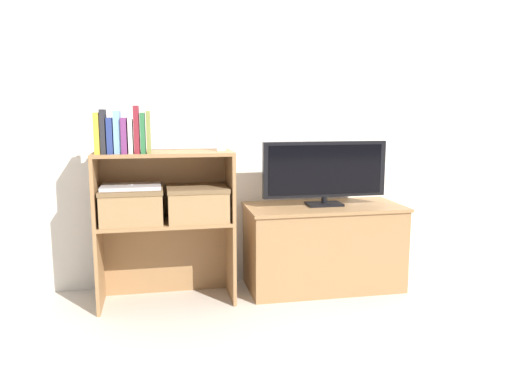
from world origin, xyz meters
The scene contains 19 objects.
ground_plane centered at (0.00, 0.00, 0.00)m, with size 16.00×16.00×0.00m, color #BCB2A3.
wall_back centered at (0.00, 0.48, 1.20)m, with size 10.00×0.05×2.40m.
tv_stand centered at (0.45, 0.22, 0.27)m, with size 0.98×0.46×0.53m.
tv centered at (0.45, 0.22, 0.75)m, with size 0.79×0.14×0.40m.
bookshelf_lower_tier centered at (-0.54, 0.23, 0.31)m, with size 0.78×0.34×0.49m.
bookshelf_upper_tier centered at (-0.54, 0.23, 0.75)m, with size 0.78×0.34×0.40m.
book_mustard centered at (-0.89, 0.10, 1.00)m, with size 0.03×0.16×0.22m.
book_charcoal centered at (-0.86, 0.10, 1.01)m, with size 0.03×0.14×0.24m.
book_navy centered at (-0.82, 0.10, 0.99)m, with size 0.03×0.14×0.19m.
book_skyblue centered at (-0.78, 0.10, 1.01)m, with size 0.04×0.13×0.23m.
book_plum centered at (-0.75, 0.10, 0.99)m, with size 0.03×0.15×0.19m.
book_ivory centered at (-0.71, 0.10, 0.99)m, with size 0.02×0.13×0.18m.
book_maroon centered at (-0.68, 0.10, 1.02)m, with size 0.03×0.15×0.26m.
book_forest centered at (-0.65, 0.10, 1.00)m, with size 0.03×0.14×0.22m.
book_olive centered at (-0.62, 0.10, 1.01)m, with size 0.02×0.16×0.23m.
baby_monitor centered at (-0.21, 0.17, 0.95)m, with size 0.05×0.04×0.14m.
storage_basket_left centered at (-0.72, 0.15, 0.60)m, with size 0.35×0.31×0.20m.
storage_basket_right centered at (-0.35, 0.15, 0.60)m, with size 0.35×0.31×0.20m.
laptop centered at (-0.72, 0.15, 0.70)m, with size 0.33×0.23×0.02m.
Camera 1 is at (-0.57, -2.72, 1.13)m, focal length 35.00 mm.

